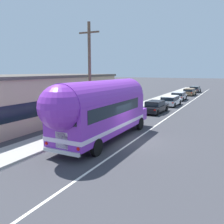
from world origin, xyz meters
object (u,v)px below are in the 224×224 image
object	(u,v)px
car_second	(171,100)
car_lead	(155,106)
car_third	(179,95)
utility_pole	(90,75)
car_fourth	(190,91)
painted_bus	(100,108)
car_fifth	(195,89)

from	to	relation	value
car_second	car_lead	bearing A→B (deg)	-92.21
car_second	car_third	world-z (taller)	same
utility_pole	car_fourth	size ratio (longest dim) A/B	1.86
car_lead	car_fourth	world-z (taller)	same
car_second	car_third	size ratio (longest dim) A/B	1.05
painted_bus	car_fifth	world-z (taller)	painted_bus
utility_pole	car_fifth	bearing A→B (deg)	86.07
car_third	car_fifth	bearing A→B (deg)	89.32
car_fourth	car_fifth	bearing A→B (deg)	90.46
car_fifth	car_third	bearing A→B (deg)	-90.68
car_fourth	utility_pole	bearing A→B (deg)	-94.97
painted_bus	car_third	bearing A→B (deg)	90.34
car_second	car_fifth	distance (m)	23.14
utility_pole	painted_bus	size ratio (longest dim) A/B	0.75
car_third	car_fourth	size ratio (longest dim) A/B	0.96
utility_pole	car_fifth	size ratio (longest dim) A/B	1.80
car_second	car_third	bearing A→B (deg)	92.59
car_fourth	car_fifth	xyz separation A→B (m)	(-0.06, 7.55, -0.00)
car_fourth	car_fifth	distance (m)	7.55
car_third	car_second	bearing A→B (deg)	-87.41
car_fourth	car_second	bearing A→B (deg)	-89.79
car_lead	car_second	xyz separation A→B (m)	(0.24, 6.31, 0.05)
painted_bus	car_third	world-z (taller)	painted_bus
car_third	car_fourth	xyz separation A→B (m)	(0.25, 8.68, 0.00)
car_lead	car_fifth	distance (m)	29.45
painted_bus	car_third	size ratio (longest dim) A/B	2.60
car_lead	car_fifth	size ratio (longest dim) A/B	1.02
utility_pole	car_second	size ratio (longest dim) A/B	1.85
painted_bus	car_fourth	size ratio (longest dim) A/B	2.49
car_lead	car_fifth	bearing A→B (deg)	89.76
car_third	car_fifth	xyz separation A→B (m)	(0.19, 16.23, -0.00)
car_lead	utility_pole	bearing A→B (deg)	-104.76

